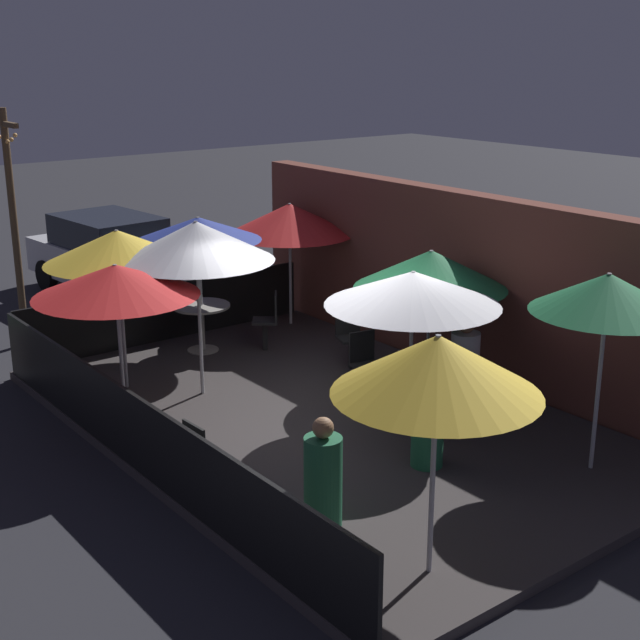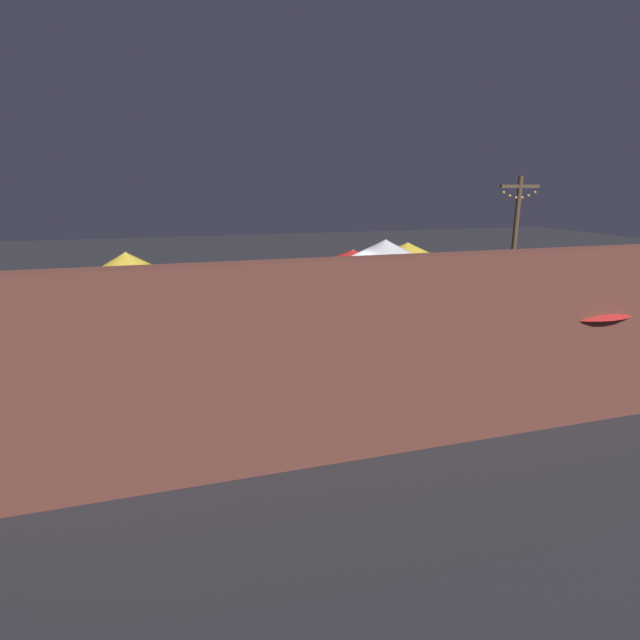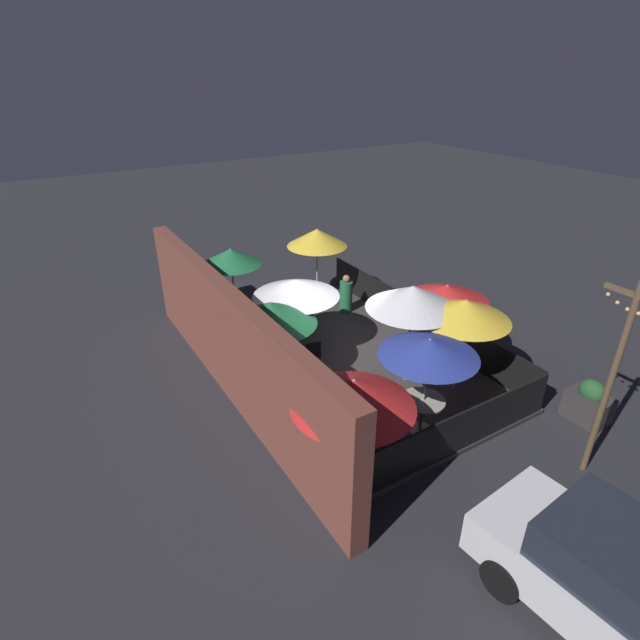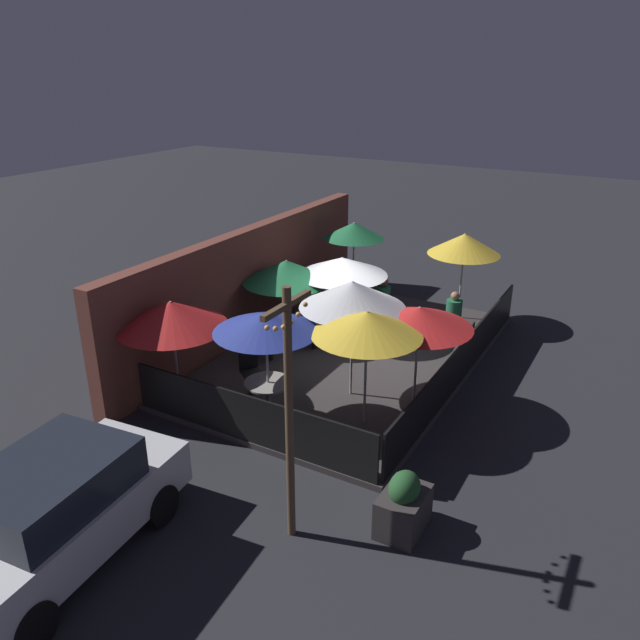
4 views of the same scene
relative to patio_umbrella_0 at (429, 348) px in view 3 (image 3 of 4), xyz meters
The scene contains 26 objects.
ground_plane 3.95m from the patio_umbrella_0, ahead, with size 60.00×60.00×0.00m, color #26262B.
patio_deck 3.91m from the patio_umbrella_0, ahead, with size 8.50×5.39×0.12m.
building_wall 4.40m from the patio_umbrella_0, 39.97° to the left, with size 10.10×0.36×2.80m.
fence_front 4.60m from the patio_umbrella_0, 40.02° to the right, with size 8.30×0.05×0.95m.
fence_side_left 1.77m from the patio_umbrella_0, behind, with size 0.05×5.19×0.95m.
patio_umbrella_0 is the anchor object (origin of this frame).
patio_umbrella_1 4.24m from the patio_umbrella_0, ahead, with size 2.23×2.23×2.05m.
patio_umbrella_2 2.93m from the patio_umbrella_0, 50.85° to the right, with size 2.11×2.11×2.12m.
patio_umbrella_3 2.03m from the patio_umbrella_0, 99.30° to the left, with size 2.20×2.20×2.15m.
patio_umbrella_4 3.82m from the patio_umbrella_0, 26.83° to the left, with size 2.16×2.16×2.03m.
patio_umbrella_5 1.86m from the patio_umbrella_0, 66.85° to the right, with size 2.05×2.05×2.31m.
patio_umbrella_6 1.89m from the patio_umbrella_0, 30.81° to the right, with size 2.12×2.12×2.48m.
patio_umbrella_7 7.00m from the patio_umbrella_0, 13.10° to the right, with size 1.89×1.89×2.33m.
patio_umbrella_8 6.59m from the patio_umbrella_0, 12.49° to the left, with size 1.70×1.70×2.34m.
dining_table_0 1.39m from the patio_umbrella_0, 169.38° to the right, with size 0.92×0.92×0.77m.
dining_table_1 4.48m from the patio_umbrella_0, ahead, with size 0.93×0.93×0.70m.
patio_chair_0 5.25m from the patio_umbrella_0, 30.31° to the right, with size 0.42×0.42×0.92m.
patio_chair_1 2.89m from the patio_umbrella_0, 34.30° to the left, with size 0.51×0.51×0.93m.
patio_chair_2 1.83m from the patio_umbrella_0, 54.16° to the left, with size 0.56×0.56×0.95m.
patio_chair_3 3.53m from the patio_umbrella_0, 14.96° to the left, with size 0.47×0.47×0.91m.
patron_0 6.01m from the patio_umbrella_0, 18.46° to the right, with size 0.53×0.53×1.19m.
patron_1 4.75m from the patio_umbrella_0, 20.36° to the left, with size 0.45×0.45×1.28m.
patron_2 5.39m from the patio_umbrella_0, ahead, with size 0.54×0.54×1.37m.
planter_box 4.12m from the patio_umbrella_0, 113.92° to the right, with size 0.88×0.62×1.01m.
light_post 3.17m from the patio_umbrella_0, 140.01° to the right, with size 1.10×0.12×3.92m.
parked_car_0 4.69m from the patio_umbrella_0, behind, with size 4.05×2.06×1.62m.
Camera 3 is at (-9.30, 6.26, 7.01)m, focal length 28.00 mm.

